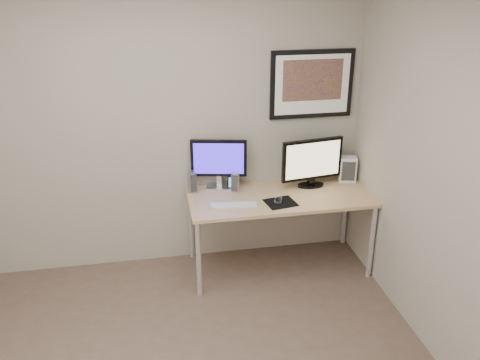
{
  "coord_description": "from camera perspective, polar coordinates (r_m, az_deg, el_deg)",
  "views": [
    {
      "loc": [
        -0.09,
        -2.55,
        2.6
      ],
      "look_at": [
        0.6,
        1.1,
        1.01
      ],
      "focal_mm": 38.0,
      "sensor_mm": 36.0,
      "label": 1
    }
  ],
  "objects": [
    {
      "name": "room",
      "position": [
        3.15,
        -8.59,
        5.23
      ],
      "size": [
        3.6,
        3.6,
        3.6
      ],
      "color": "white",
      "rests_on": "ground"
    },
    {
      "name": "monitor_tv",
      "position": [
        4.57,
        8.09,
        2.05
      ],
      "size": [
        0.57,
        0.17,
        0.45
      ],
      "rotation": [
        0.0,
        0.0,
        0.15
      ],
      "color": "black",
      "rests_on": "desk"
    },
    {
      "name": "phone_dock",
      "position": [
        4.52,
        -1.02,
        -0.3
      ],
      "size": [
        0.08,
        0.08,
        0.13
      ],
      "primitive_type": "cube",
      "rotation": [
        0.0,
        0.0,
        0.25
      ],
      "color": "black",
      "rests_on": "desk"
    },
    {
      "name": "speaker_left",
      "position": [
        4.48,
        -5.47,
        -0.22
      ],
      "size": [
        0.1,
        0.1,
        0.2
      ],
      "primitive_type": "cylinder",
      "rotation": [
        0.0,
        0.0,
        0.4
      ],
      "color": "#B3B3B9",
      "rests_on": "desk"
    },
    {
      "name": "monitor_large",
      "position": [
        4.5,
        -2.4,
        2.08
      ],
      "size": [
        0.49,
        0.2,
        0.45
      ],
      "rotation": [
        0.0,
        0.0,
        -0.21
      ],
      "color": "#B3B3B9",
      "rests_on": "desk"
    },
    {
      "name": "keyboard",
      "position": [
        4.25,
        -0.66,
        -2.82
      ],
      "size": [
        0.41,
        0.16,
        0.01
      ],
      "primitive_type": "cube",
      "rotation": [
        0.0,
        0.0,
        -0.13
      ],
      "color": "silver",
      "rests_on": "desk"
    },
    {
      "name": "fan_unit",
      "position": [
        4.8,
        11.99,
        1.22
      ],
      "size": [
        0.17,
        0.14,
        0.23
      ],
      "primitive_type": "cube",
      "rotation": [
        0.0,
        0.0,
        -0.24
      ],
      "color": "silver",
      "rests_on": "desk"
    },
    {
      "name": "desk",
      "position": [
        4.48,
        4.46,
        -2.45
      ],
      "size": [
        1.6,
        0.7,
        0.73
      ],
      "color": "tan",
      "rests_on": "floor"
    },
    {
      "name": "framed_art",
      "position": [
        4.57,
        8.07,
        10.61
      ],
      "size": [
        0.75,
        0.04,
        0.6
      ],
      "color": "black",
      "rests_on": "room"
    },
    {
      "name": "mouse",
      "position": [
        4.32,
        4.32,
        -2.21
      ],
      "size": [
        0.09,
        0.11,
        0.03
      ],
      "primitive_type": "ellipsoid",
      "rotation": [
        0.0,
        0.0,
        -0.37
      ],
      "color": "black",
      "rests_on": "mousepad"
    },
    {
      "name": "speaker_right",
      "position": [
        4.48,
        -0.55,
        -0.22
      ],
      "size": [
        0.09,
        0.09,
        0.18
      ],
      "primitive_type": "cylinder",
      "rotation": [
        0.0,
        0.0,
        -0.34
      ],
      "color": "#B3B3B9",
      "rests_on": "desk"
    },
    {
      "name": "mousepad",
      "position": [
        4.31,
        4.58,
        -2.55
      ],
      "size": [
        0.28,
        0.26,
        0.0
      ],
      "primitive_type": "cube",
      "rotation": [
        0.0,
        0.0,
        0.17
      ],
      "color": "black",
      "rests_on": "desk"
    }
  ]
}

